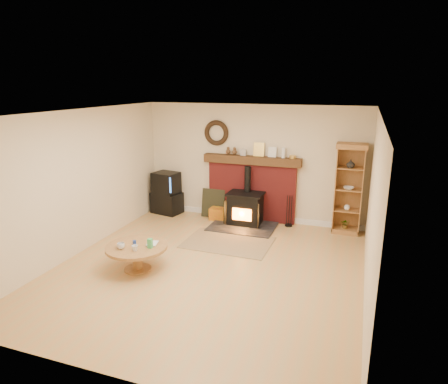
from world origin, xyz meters
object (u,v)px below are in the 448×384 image
at_px(wood_stove, 245,210).
at_px(coffee_table, 137,250).
at_px(curio_cabinet, 349,189).
at_px(tv_unit, 167,194).

bearing_deg(wood_stove, coffee_table, -111.50).
xyz_separation_m(curio_cabinet, coffee_table, (-3.20, -3.00, -0.59)).
relative_size(wood_stove, curio_cabinet, 0.74).
bearing_deg(wood_stove, curio_cabinet, 7.52).
bearing_deg(tv_unit, coffee_table, -72.08).
distance_m(wood_stove, tv_unit, 2.03).
xyz_separation_m(wood_stove, curio_cabinet, (2.13, 0.28, 0.59)).
bearing_deg(tv_unit, curio_cabinet, 1.18).
relative_size(tv_unit, curio_cabinet, 0.53).
xyz_separation_m(wood_stove, coffee_table, (-1.07, -2.72, 0.00)).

